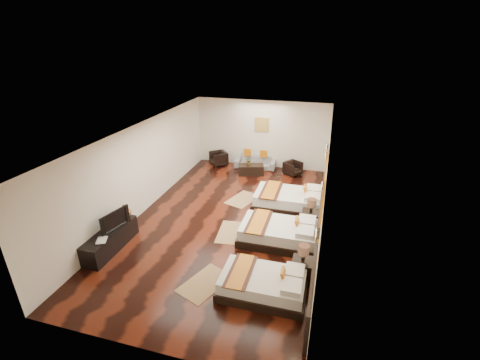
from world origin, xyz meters
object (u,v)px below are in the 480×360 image
(bed_near, at_px, (264,284))
(tv_console, at_px, (111,240))
(book, at_px, (97,241))
(bed_mid, at_px, (279,233))
(bed_far, at_px, (289,200))
(nightstand_b, at_px, (310,218))
(table_plant, at_px, (249,161))
(sofa, at_px, (255,162))
(coffee_table, at_px, (251,170))
(tv, at_px, (113,219))
(armchair_right, at_px, (293,168))
(nightstand_a, at_px, (302,267))
(armchair_left, at_px, (219,158))
(figurine, at_px, (124,211))

(bed_near, xyz_separation_m, tv_console, (-4.19, 0.53, 0.03))
(book, bearing_deg, bed_mid, 25.65)
(bed_far, relative_size, nightstand_b, 2.36)
(nightstand_b, distance_m, table_plant, 4.47)
(tv_console, height_order, sofa, tv_console)
(sofa, height_order, coffee_table, sofa)
(bed_near, relative_size, nightstand_b, 2.00)
(nightstand_b, distance_m, sofa, 4.99)
(book, height_order, table_plant, table_plant)
(tv_console, xyz_separation_m, tv, (0.05, 0.16, 0.54))
(sofa, xyz_separation_m, armchair_right, (1.63, -0.36, 0.03))
(nightstand_a, xyz_separation_m, coffee_table, (-2.62, 5.79, -0.12))
(tv_console, relative_size, armchair_left, 2.70)
(coffee_table, bearing_deg, bed_mid, -66.98)
(bed_near, distance_m, tv_console, 4.23)
(nightstand_a, height_order, book, nightstand_a)
(tv, distance_m, sofa, 6.95)
(tv, height_order, armchair_left, tv)
(bed_near, xyz_separation_m, armchair_left, (-3.47, 7.09, 0.06))
(armchair_right, bearing_deg, tv_console, -179.10)
(bed_mid, height_order, tv, tv)
(sofa, relative_size, armchair_left, 2.56)
(nightstand_b, bearing_deg, tv, -154.80)
(nightstand_b, distance_m, tv_console, 5.52)
(tv_console, bearing_deg, armchair_right, 58.09)
(tv_console, bearing_deg, bed_near, -7.17)
(armchair_left, bearing_deg, sofa, 53.93)
(bed_far, height_order, table_plant, bed_far)
(coffee_table, bearing_deg, nightstand_b, -53.00)
(bed_far, height_order, nightstand_b, nightstand_b)
(bed_mid, height_order, nightstand_b, nightstand_b)
(figurine, distance_m, sofa, 6.43)
(nightstand_b, xyz_separation_m, coffee_table, (-2.62, 3.48, -0.13))
(armchair_right, relative_size, table_plant, 2.06)
(figurine, height_order, coffee_table, figurine)
(bed_mid, xyz_separation_m, book, (-4.20, -2.01, 0.29))
(bed_far, xyz_separation_m, tv_console, (-4.20, -3.52, -0.02))
(table_plant, bearing_deg, tv_console, -110.28)
(book, distance_m, sofa, 7.56)
(book, relative_size, armchair_right, 0.53)
(armchair_right, bearing_deg, bed_mid, -144.29)
(bed_mid, distance_m, tv_console, 4.47)
(tv, xyz_separation_m, book, (-0.05, -0.64, -0.25))
(bed_far, height_order, tv_console, bed_far)
(bed_mid, distance_m, coffee_table, 4.80)
(book, bearing_deg, bed_near, -0.53)
(nightstand_a, relative_size, tv, 1.02)
(bed_mid, relative_size, figurine, 5.51)
(book, height_order, sofa, book)
(nightstand_a, xyz_separation_m, book, (-4.95, -0.64, 0.24))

